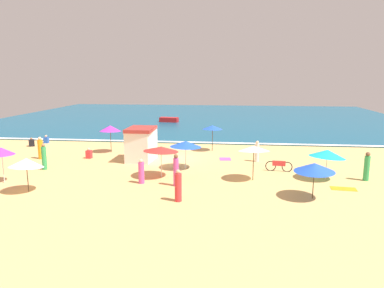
% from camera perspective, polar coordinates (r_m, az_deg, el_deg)
% --- Properties ---
extents(ground_plane, '(60.00, 60.00, 0.00)m').
position_cam_1_polar(ground_plane, '(28.86, -3.04, -2.15)').
color(ground_plane, '#E5B26B').
extents(ocean_water, '(60.00, 44.00, 0.10)m').
position_cam_1_polar(ocean_water, '(56.29, 1.71, 4.29)').
color(ocean_water, '#0F567A').
rests_on(ocean_water, ground_plane).
extents(wave_breaker_foam, '(57.00, 0.70, 0.01)m').
position_cam_1_polar(wave_breaker_foam, '(34.93, -1.32, 0.33)').
color(wave_breaker_foam, white).
rests_on(wave_breaker_foam, ocean_water).
extents(lifeguard_cabana, '(2.00, 2.75, 2.58)m').
position_cam_1_polar(lifeguard_cabana, '(27.77, -8.05, -0.00)').
color(lifeguard_cabana, white).
rests_on(lifeguard_cabana, ground_plane).
extents(beach_umbrella_0, '(2.06, 2.07, 2.26)m').
position_cam_1_polar(beach_umbrella_0, '(31.01, 3.27, 2.65)').
color(beach_umbrella_0, '#4C3823').
rests_on(beach_umbrella_0, ground_plane).
extents(beach_umbrella_1, '(3.19, 3.19, 2.08)m').
position_cam_1_polar(beach_umbrella_1, '(23.02, -4.93, -0.79)').
color(beach_umbrella_1, silver).
rests_on(beach_umbrella_1, ground_plane).
extents(beach_umbrella_2, '(2.40, 2.42, 2.05)m').
position_cam_1_polar(beach_umbrella_2, '(22.08, -24.80, -2.70)').
color(beach_umbrella_2, '#4C3823').
rests_on(beach_umbrella_2, ground_plane).
extents(beach_umbrella_3, '(3.03, 3.02, 2.01)m').
position_cam_1_polar(beach_umbrella_3, '(25.08, -1.02, 0.01)').
color(beach_umbrella_3, silver).
rests_on(beach_umbrella_3, ground_plane).
extents(beach_umbrella_4, '(2.16, 2.17, 2.35)m').
position_cam_1_polar(beach_umbrella_4, '(31.18, -12.83, 2.43)').
color(beach_umbrella_4, '#4C3823').
rests_on(beach_umbrella_4, ground_plane).
extents(beach_umbrella_5, '(3.17, 3.16, 2.02)m').
position_cam_1_polar(beach_umbrella_5, '(24.00, 20.67, -1.41)').
color(beach_umbrella_5, silver).
rests_on(beach_umbrella_5, ground_plane).
extents(beach_umbrella_6, '(2.09, 2.09, 2.22)m').
position_cam_1_polar(beach_umbrella_6, '(24.58, -27.98, -1.03)').
color(beach_umbrella_6, silver).
rests_on(beach_umbrella_6, ground_plane).
extents(beach_umbrella_7, '(2.98, 2.98, 1.99)m').
position_cam_1_polar(beach_umbrella_7, '(20.02, 18.84, -3.52)').
color(beach_umbrella_7, '#4C3823').
rests_on(beach_umbrella_7, ground_plane).
extents(beach_umbrella_8, '(2.31, 2.32, 2.32)m').
position_cam_1_polar(beach_umbrella_8, '(22.52, 9.78, -0.70)').
color(beach_umbrella_8, '#4C3823').
rests_on(beach_umbrella_8, ground_plane).
extents(parked_bicycle, '(1.81, 0.27, 0.76)m').
position_cam_1_polar(parked_bicycle, '(25.38, 13.61, -3.38)').
color(parked_bicycle, black).
rests_on(parked_bicycle, ground_plane).
extents(beachgoer_0, '(0.64, 0.64, 0.82)m').
position_cam_1_polar(beachgoer_0, '(36.50, -24.09, 0.20)').
color(beachgoer_0, black).
rests_on(beachgoer_0, ground_plane).
extents(beachgoer_1, '(0.46, 0.46, 1.83)m').
position_cam_1_polar(beachgoer_1, '(27.02, -22.41, -1.99)').
color(beachgoer_1, green).
rests_on(beachgoer_1, ground_plane).
extents(beachgoer_2, '(0.49, 0.49, 1.83)m').
position_cam_1_polar(beachgoer_2, '(24.89, 25.98, -3.30)').
color(beachgoer_2, green).
rests_on(beachgoer_2, ground_plane).
extents(beachgoer_3, '(0.41, 0.41, 1.52)m').
position_cam_1_polar(beachgoer_3, '(22.10, -8.05, -4.43)').
color(beachgoer_3, '#D84CA5').
rests_on(beachgoer_3, ground_plane).
extents(beachgoer_4, '(0.45, 0.45, 1.61)m').
position_cam_1_polar(beachgoer_4, '(27.77, 10.27, -1.21)').
color(beachgoer_4, white).
rests_on(beachgoer_4, ground_plane).
extents(beachgoer_5, '(0.52, 0.52, 1.80)m').
position_cam_1_polar(beachgoer_5, '(31.05, -6.36, 0.30)').
color(beachgoer_5, '#D84CA5').
rests_on(beachgoer_5, ground_plane).
extents(beachgoer_6, '(0.46, 0.46, 0.79)m').
position_cam_1_polar(beachgoer_6, '(37.65, -22.12, 0.64)').
color(beachgoer_6, blue).
rests_on(beachgoer_6, ground_plane).
extents(beachgoer_7, '(0.53, 0.53, 1.76)m').
position_cam_1_polar(beachgoer_7, '(30.63, -22.91, -0.68)').
color(beachgoer_7, orange).
rests_on(beachgoer_7, ground_plane).
extents(beachgoer_9, '(0.42, 0.42, 0.84)m').
position_cam_1_polar(beachgoer_9, '(29.63, -16.03, -1.52)').
color(beachgoer_9, red).
rests_on(beachgoer_9, ground_plane).
extents(beachgoer_10, '(0.50, 0.50, 1.71)m').
position_cam_1_polar(beachgoer_10, '(18.82, -2.21, -6.76)').
color(beachgoer_10, red).
rests_on(beachgoer_10, ground_plane).
extents(beachgoer_11, '(0.44, 0.44, 1.95)m').
position_cam_1_polar(beachgoer_11, '(21.34, -2.55, -4.22)').
color(beachgoer_11, '#D84CA5').
rests_on(beachgoer_11, ground_plane).
extents(beach_towel_0, '(1.15, 1.24, 0.01)m').
position_cam_1_polar(beach_towel_0, '(29.40, -8.56, -2.00)').
color(beach_towel_0, red).
rests_on(beach_towel_0, ground_plane).
extents(beach_towel_1, '(1.49, 0.89, 0.01)m').
position_cam_1_polar(beach_towel_1, '(22.78, 22.89, -6.56)').
color(beach_towel_1, orange).
rests_on(beach_towel_1, ground_plane).
extents(beach_towel_2, '(0.98, 1.16, 0.01)m').
position_cam_1_polar(beach_towel_2, '(28.39, 5.28, -2.39)').
color(beach_towel_2, '#D84CA5').
rests_on(beach_towel_2, ground_plane).
extents(small_boat_0, '(2.67, 1.44, 0.63)m').
position_cam_1_polar(small_boat_0, '(50.08, -3.67, 3.87)').
color(small_boat_0, red).
rests_on(small_boat_0, ocean_water).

